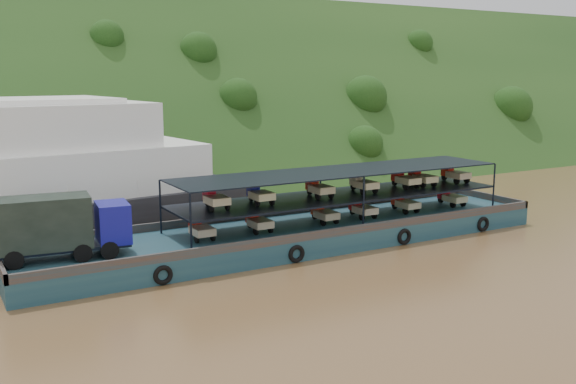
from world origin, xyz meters
TOP-DOWN VIEW (x-y plane):
  - ground at (0.00, 0.00)m, footprint 160.00×160.00m
  - hillside at (0.00, 36.00)m, footprint 140.00×39.60m
  - cargo_barge at (-3.39, 1.64)m, footprint 35.01×7.18m

SIDE VIEW (x-z plane):
  - ground at x=0.00m, z-range 0.00..0.00m
  - hillside at x=0.00m, z-range -19.80..19.80m
  - cargo_barge at x=-3.39m, z-range -1.14..3.42m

